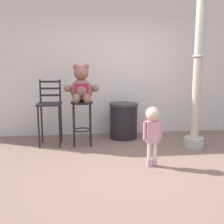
{
  "coord_description": "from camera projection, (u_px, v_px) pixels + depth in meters",
  "views": [
    {
      "loc": [
        -0.7,
        -3.22,
        1.35
      ],
      "look_at": [
        -0.2,
        0.84,
        0.68
      ],
      "focal_mm": 40.43,
      "sensor_mm": 36.0,
      "label": 1
    }
  ],
  "objects": [
    {
      "name": "teddy_bear",
      "position": [
        81.0,
        88.0,
        4.47
      ],
      "size": [
        0.63,
        0.56,
        0.67
      ],
      "color": "brown",
      "rests_on": "bar_stool_with_teddy"
    },
    {
      "name": "lamppost",
      "position": [
        197.0,
        87.0,
        4.35
      ],
      "size": [
        0.35,
        0.35,
        2.75
      ],
      "color": "#A6AEA7",
      "rests_on": "ground_plane"
    },
    {
      "name": "bar_stool_with_teddy",
      "position": [
        82.0,
        114.0,
        4.58
      ],
      "size": [
        0.4,
        0.4,
        0.8
      ],
      "color": "black",
      "rests_on": "ground_plane"
    },
    {
      "name": "child_walking",
      "position": [
        153.0,
        124.0,
        3.53
      ],
      "size": [
        0.27,
        0.22,
        0.86
      ],
      "rotation": [
        0.0,
        0.0,
        -2.88
      ],
      "color": "#C796AB",
      "rests_on": "ground_plane"
    },
    {
      "name": "building_wall",
      "position": [
        113.0,
        55.0,
        5.4
      ],
      "size": [
        6.75,
        0.3,
        3.39
      ],
      "primitive_type": "cube",
      "color": "silver",
      "rests_on": "ground_plane"
    },
    {
      "name": "ground_plane",
      "position": [
        134.0,
        171.0,
        3.45
      ],
      "size": [
        24.0,
        24.0,
        0.0
      ],
      "primitive_type": "plane",
      "color": "#785F52"
    },
    {
      "name": "bar_chair_empty",
      "position": [
        50.0,
        108.0,
        4.57
      ],
      "size": [
        0.42,
        0.42,
        1.2
      ],
      "color": "black",
      "rests_on": "ground_plane"
    },
    {
      "name": "trash_bin",
      "position": [
        123.0,
        121.0,
        5.09
      ],
      "size": [
        0.59,
        0.59,
        0.71
      ],
      "color": "black",
      "rests_on": "ground_plane"
    }
  ]
}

